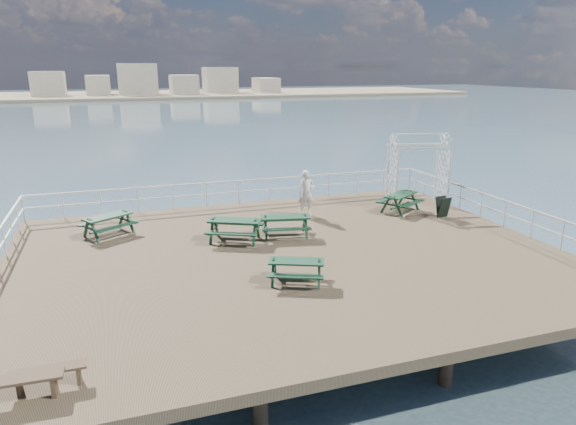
# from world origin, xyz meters

# --- Properties ---
(ground) EXTENTS (18.00, 14.00, 0.30)m
(ground) POSITION_xyz_m (0.00, 0.00, -0.15)
(ground) COLOR brown
(ground) RESTS_ON ground
(sea_backdrop) EXTENTS (300.00, 300.00, 9.20)m
(sea_backdrop) POSITION_xyz_m (12.54, 134.07, -0.51)
(sea_backdrop) COLOR #3D5968
(sea_backdrop) RESTS_ON ground
(railing) EXTENTS (17.77, 13.76, 1.10)m
(railing) POSITION_xyz_m (-0.07, 2.57, 0.87)
(railing) COLOR silver
(railing) RESTS_ON ground
(picnic_table_a) EXTENTS (2.20, 2.09, 0.84)m
(picnic_table_a) POSITION_xyz_m (-5.63, 3.99, 0.54)
(picnic_table_a) COLOR #13341E
(picnic_table_a) RESTS_ON ground
(picnic_table_b) EXTENTS (2.30, 2.14, 0.89)m
(picnic_table_b) POSITION_xyz_m (-1.36, 1.83, 0.57)
(picnic_table_b) COLOR #13341E
(picnic_table_b) RESTS_ON ground
(picnic_table_c) EXTENTS (2.24, 2.12, 0.86)m
(picnic_table_c) POSITION_xyz_m (6.29, 3.41, 0.55)
(picnic_table_c) COLOR #13341E
(picnic_table_c) RESTS_ON ground
(picnic_table_d) EXTENTS (1.95, 1.79, 0.77)m
(picnic_table_d) POSITION_xyz_m (-0.50, -2.33, 0.49)
(picnic_table_d) COLOR #13341E
(picnic_table_d) RESTS_ON ground
(picnic_table_e) EXTENTS (2.02, 1.76, 0.86)m
(picnic_table_e) POSITION_xyz_m (0.53, 1.79, 0.55)
(picnic_table_e) COLOR #13341E
(picnic_table_e) RESTS_ON ground
(flat_bench_near) EXTENTS (1.42, 0.35, 0.41)m
(flat_bench_near) POSITION_xyz_m (-6.75, -5.55, 0.30)
(flat_bench_near) COLOR brown
(flat_bench_near) RESTS_ON ground
(flat_bench_far) EXTENTS (1.62, 0.43, 0.46)m
(flat_bench_far) POSITION_xyz_m (-7.24, -5.80, 0.35)
(flat_bench_far) COLOR brown
(flat_bench_far) RESTS_ON ground
(trellis_arbor) EXTENTS (2.79, 1.86, 3.20)m
(trellis_arbor) POSITION_xyz_m (7.60, 4.25, 1.42)
(trellis_arbor) COLOR silver
(trellis_arbor) RESTS_ON ground
(sandwich_board) EXTENTS (0.58, 0.46, 0.88)m
(sandwich_board) POSITION_xyz_m (7.47, 2.02, 0.43)
(sandwich_board) COLOR black
(sandwich_board) RESTS_ON ground
(person) EXTENTS (0.72, 0.49, 1.91)m
(person) POSITION_xyz_m (2.22, 4.09, 0.96)
(person) COLOR white
(person) RESTS_ON ground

